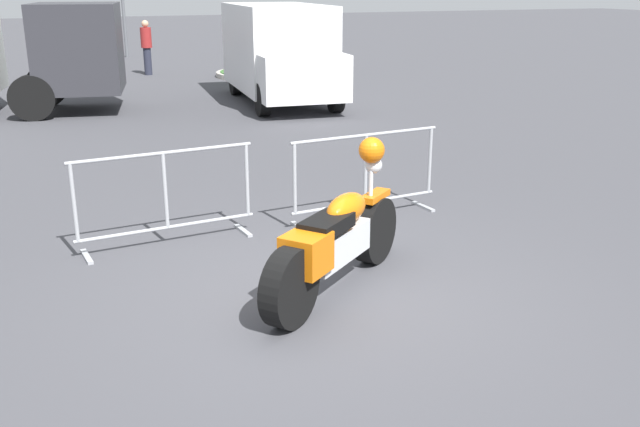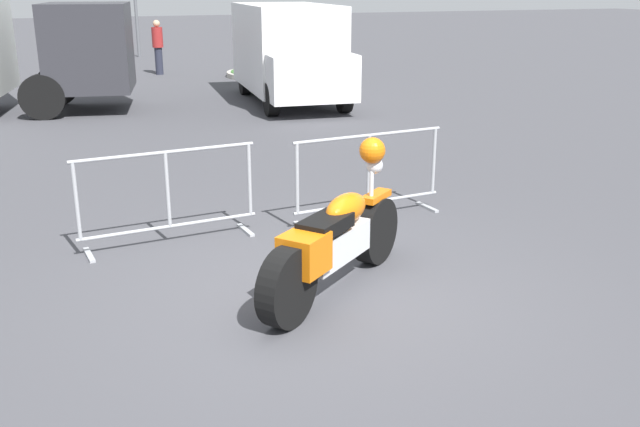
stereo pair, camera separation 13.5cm
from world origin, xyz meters
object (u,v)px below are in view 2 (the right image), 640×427
Objects in this scene: motorcycle at (336,239)px; crowd_barrier_far at (369,175)px; pedestrian at (158,45)px; crowd_barrier_near at (168,196)px; delivery_van at (289,50)px.

crowd_barrier_far is at bearing 18.67° from motorcycle.
motorcycle is at bearing -98.04° from pedestrian.
crowd_barrier_far is 1.20× the size of pedestrian.
motorcycle is 17.64m from pedestrian.
motorcycle is 2.24m from crowd_barrier_far.
pedestrian is at bearing 80.87° from crowd_barrier_near.
delivery_van is at bearing 63.12° from crowd_barrier_near.
delivery_van reaches higher than pedestrian.
motorcycle is 0.98× the size of crowd_barrier_far.
crowd_barrier_far is at bearing 0.00° from crowd_barrier_near.
delivery_van is at bearing 76.77° from crowd_barrier_far.
crowd_barrier_near is 1.00× the size of crowd_barrier_far.
crowd_barrier_near is at bearing -20.88° from delivery_van.
crowd_barrier_near is at bearing 85.15° from motorcycle.
motorcycle is 1.18× the size of pedestrian.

